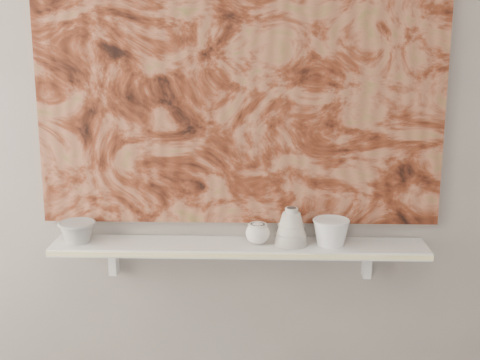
{
  "coord_description": "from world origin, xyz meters",
  "views": [
    {
      "loc": [
        0.08,
        -0.86,
        1.75
      ],
      "look_at": [
        0.0,
        1.49,
        1.18
      ],
      "focal_mm": 50.0,
      "sensor_mm": 36.0,
      "label": 1
    }
  ],
  "objects_px": {
    "painting": "(240,77)",
    "bowl_grey": "(77,232)",
    "shelf": "(239,247)",
    "cup_cream": "(258,233)",
    "bell_vessel": "(291,226)",
    "bowl_white": "(331,232)"
  },
  "relations": [
    {
      "from": "bowl_grey",
      "to": "bell_vessel",
      "type": "height_order",
      "value": "bell_vessel"
    },
    {
      "from": "bowl_grey",
      "to": "cup_cream",
      "type": "distance_m",
      "value": 0.68
    },
    {
      "from": "bowl_white",
      "to": "bowl_grey",
      "type": "bearing_deg",
      "value": 180.0
    },
    {
      "from": "shelf",
      "to": "cup_cream",
      "type": "bearing_deg",
      "value": 0.0
    },
    {
      "from": "shelf",
      "to": "painting",
      "type": "xyz_separation_m",
      "value": [
        0.0,
        0.08,
        0.62
      ]
    },
    {
      "from": "cup_cream",
      "to": "bell_vessel",
      "type": "relative_size",
      "value": 0.64
    },
    {
      "from": "painting",
      "to": "bowl_grey",
      "type": "xyz_separation_m",
      "value": [
        -0.61,
        -0.08,
        -0.57
      ]
    },
    {
      "from": "shelf",
      "to": "bowl_white",
      "type": "bearing_deg",
      "value": 0.0
    },
    {
      "from": "bell_vessel",
      "to": "bowl_white",
      "type": "xyz_separation_m",
      "value": [
        0.15,
        0.0,
        -0.02
      ]
    },
    {
      "from": "cup_cream",
      "to": "bowl_white",
      "type": "distance_m",
      "value": 0.27
    },
    {
      "from": "shelf",
      "to": "bell_vessel",
      "type": "distance_m",
      "value": 0.21
    },
    {
      "from": "bell_vessel",
      "to": "cup_cream",
      "type": "bearing_deg",
      "value": 180.0
    },
    {
      "from": "painting",
      "to": "cup_cream",
      "type": "relative_size",
      "value": 16.7
    },
    {
      "from": "bell_vessel",
      "to": "shelf",
      "type": "bearing_deg",
      "value": 180.0
    },
    {
      "from": "shelf",
      "to": "bowl_white",
      "type": "xyz_separation_m",
      "value": [
        0.34,
        0.0,
        0.06
      ]
    },
    {
      "from": "bowl_grey",
      "to": "bowl_white",
      "type": "bearing_deg",
      "value": 0.0
    },
    {
      "from": "painting",
      "to": "cup_cream",
      "type": "bearing_deg",
      "value": -48.85
    },
    {
      "from": "shelf",
      "to": "bell_vessel",
      "type": "xyz_separation_m",
      "value": [
        0.19,
        0.0,
        0.09
      ]
    },
    {
      "from": "bowl_grey",
      "to": "bowl_white",
      "type": "xyz_separation_m",
      "value": [
        0.95,
        0.0,
        0.01
      ]
    },
    {
      "from": "shelf",
      "to": "bowl_white",
      "type": "distance_m",
      "value": 0.35
    },
    {
      "from": "painting",
      "to": "bowl_grey",
      "type": "distance_m",
      "value": 0.84
    },
    {
      "from": "shelf",
      "to": "bowl_white",
      "type": "height_order",
      "value": "bowl_white"
    }
  ]
}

